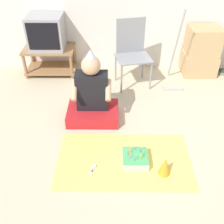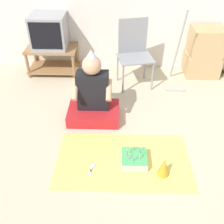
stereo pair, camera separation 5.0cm
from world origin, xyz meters
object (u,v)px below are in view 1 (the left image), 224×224
(folding_chair, at_px, (132,49))
(cardboard_box_stack, at_px, (201,52))
(birthday_cake, at_px, (135,159))
(party_hat_blue, at_px, (165,166))
(dust_mop, at_px, (174,66))
(tv, at_px, (46,32))
(person_seated, at_px, (92,98))

(folding_chair, relative_size, cardboard_box_stack, 1.27)
(birthday_cake, bearing_deg, party_hat_blue, -26.61)
(dust_mop, bearing_deg, party_hat_blue, -102.35)
(tv, xyz_separation_m, folding_chair, (1.21, -0.29, -0.13))
(cardboard_box_stack, height_order, party_hat_blue, cardboard_box_stack)
(cardboard_box_stack, height_order, dust_mop, dust_mop)
(cardboard_box_stack, relative_size, party_hat_blue, 3.64)
(cardboard_box_stack, xyz_separation_m, person_seated, (-1.55, -1.13, -0.07))
(birthday_cake, bearing_deg, person_seated, 122.02)
(folding_chair, height_order, cardboard_box_stack, folding_chair)
(birthday_cake, relative_size, party_hat_blue, 1.28)
(tv, height_order, folding_chair, folding_chair)
(dust_mop, relative_size, birthday_cake, 4.42)
(cardboard_box_stack, relative_size, birthday_cake, 2.84)
(person_seated, bearing_deg, folding_chair, 59.71)
(folding_chair, xyz_separation_m, dust_mop, (0.59, -0.11, -0.20))
(person_seated, relative_size, party_hat_blue, 4.41)
(folding_chair, distance_m, birthday_cake, 1.65)
(folding_chair, height_order, person_seated, folding_chair)
(cardboard_box_stack, distance_m, party_hat_blue, 2.18)
(dust_mop, bearing_deg, person_seated, -145.52)
(person_seated, bearing_deg, cardboard_box_stack, 36.18)
(folding_chair, bearing_deg, person_seated, -120.29)
(tv, relative_size, cardboard_box_stack, 0.69)
(tv, distance_m, cardboard_box_stack, 2.29)
(cardboard_box_stack, height_order, person_seated, person_seated)
(birthday_cake, bearing_deg, folding_chair, 88.70)
(party_hat_blue, bearing_deg, tv, 125.72)
(cardboard_box_stack, xyz_separation_m, birthday_cake, (-1.09, -1.87, -0.29))
(folding_chair, bearing_deg, party_hat_blue, -82.27)
(tv, relative_size, person_seated, 0.57)
(folding_chair, distance_m, cardboard_box_stack, 1.10)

